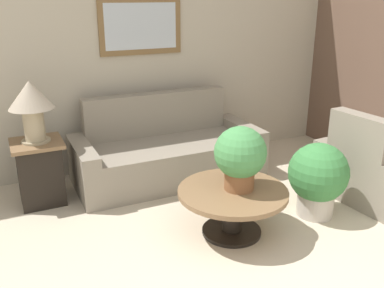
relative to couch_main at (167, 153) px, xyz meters
name	(u,v)px	position (x,y,z in m)	size (l,w,h in m)	color
wall_back	(133,54)	(-0.16, 0.55, 1.02)	(7.08, 0.09, 2.60)	#B2A893
couch_main	(167,153)	(0.00, 0.00, 0.00)	(2.02, 0.87, 0.90)	gray
armchair	(378,170)	(1.74, -1.34, -0.01)	(1.01, 1.06, 0.90)	gray
coffee_table	(232,202)	(0.05, -1.34, 0.01)	(0.92, 0.92, 0.41)	black
side_table	(40,172)	(-1.34, -0.04, 0.04)	(0.47, 0.47, 0.63)	black
table_lamp	(31,102)	(-1.34, -0.04, 0.73)	(0.41, 0.41, 0.58)	tan
potted_plant_on_table	(240,155)	(0.11, -1.34, 0.42)	(0.43, 0.43, 0.54)	brown
potted_plant_floor	(318,177)	(0.91, -1.39, 0.10)	(0.54, 0.54, 0.69)	beige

